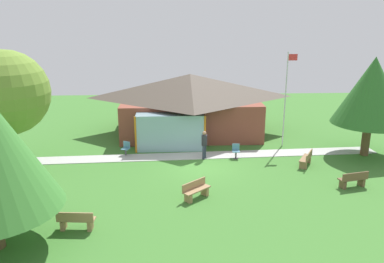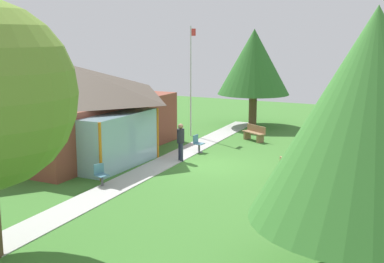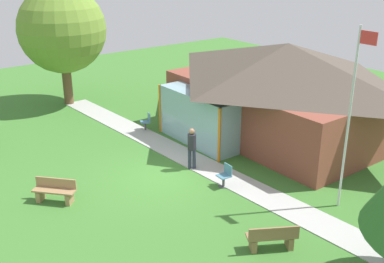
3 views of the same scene
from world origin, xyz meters
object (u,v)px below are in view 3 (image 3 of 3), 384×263
flagpole (351,113)px  pavilion (283,88)px  bench_mid_right (272,238)px  visitor_on_path (192,145)px  patio_chair_lawn_spare (225,176)px  tree_west_hedge (62,29)px  bench_front_center (55,191)px  patio_chair_west (146,122)px

flagpole → pavilion: bearing=149.6°
bench_mid_right → visitor_on_path: bearing=106.3°
patio_chair_lawn_spare → tree_west_hedge: bearing=6.2°
bench_front_center → bench_mid_right: bearing=169.2°
flagpole → patio_chair_lawn_spare: 5.08m
patio_chair_lawn_spare → patio_chair_west: (-6.73, 0.79, 0.00)m
pavilion → flagpole: (6.07, -3.57, 1.15)m
tree_west_hedge → pavilion: bearing=30.8°
pavilion → patio_chair_lawn_spare: 6.55m
pavilion → visitor_on_path: bearing=-83.7°
bench_front_center → patio_chair_west: 7.42m
pavilion → visitor_on_path: (0.65, -5.82, -1.21)m
bench_front_center → patio_chair_lawn_spare: patio_chair_lawn_spare is taller
patio_chair_lawn_spare → bench_front_center: bearing=67.4°
tree_west_hedge → visitor_on_path: bearing=2.1°
visitor_on_path → bench_mid_right: bearing=-69.5°
flagpole → patio_chair_lawn_spare: size_ratio=7.19×
patio_chair_west → visitor_on_path: 4.91m
bench_mid_right → flagpole: bearing=35.9°
flagpole → patio_chair_west: size_ratio=7.19×
tree_west_hedge → bench_mid_right: bearing=-3.5°
bench_front_center → bench_mid_right: (6.60, 3.95, 0.00)m
visitor_on_path → patio_chair_west: bearing=114.3°
flagpole → patio_chair_lawn_spare: bearing=-148.1°
patio_chair_lawn_spare → patio_chair_west: same height
patio_chair_lawn_spare → patio_chair_west: bearing=-2.6°
visitor_on_path → pavilion: bearing=40.9°
bench_front_center → tree_west_hedge: 12.03m
pavilion → bench_mid_right: 9.87m
patio_chair_lawn_spare → visitor_on_path: visitor_on_path is taller
bench_front_center → patio_chair_west: bearing=-99.4°
bench_front_center → bench_mid_right: 7.69m
visitor_on_path → patio_chair_lawn_spare: bearing=-53.1°
flagpole → tree_west_hedge: tree_west_hedge is taller
flagpole → patio_chair_west: flagpole is taller
visitor_on_path → flagpole: bearing=-32.9°
pavilion → visitor_on_path: size_ratio=6.12×
pavilion → bench_mid_right: size_ratio=7.02×
flagpole → bench_front_center: size_ratio=4.38×
bench_front_center → bench_mid_right: same height
patio_chair_lawn_spare → patio_chair_west: size_ratio=1.00×
visitor_on_path → tree_west_hedge: 11.53m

